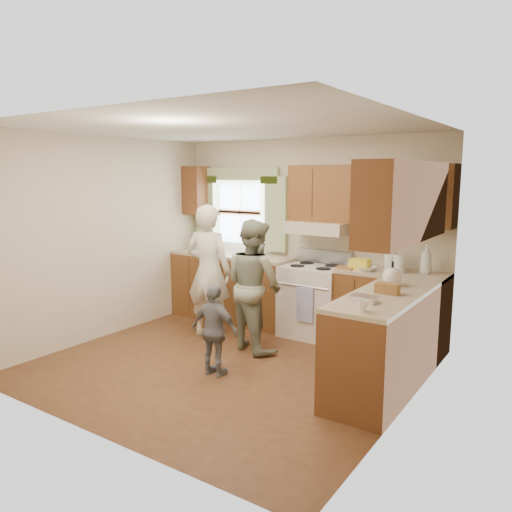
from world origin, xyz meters
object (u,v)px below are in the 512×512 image
Objects in this scene: woman_right at (254,285)px; child at (215,330)px; stove at (314,300)px; woman_left at (209,272)px.

child is (0.11, -0.87, -0.30)m from woman_right.
woman_right reaches higher than child.
stove is 0.64× the size of woman_left.
child is at bearing 117.42° from woman_right.
woman_right reaches higher than stove.
woman_right is 0.93m from child.
child is at bearing 123.16° from woman_left.
child is (-0.25, -1.71, 0.01)m from stove.
child is at bearing -98.24° from stove.
woman_left is at bearing 15.42° from woman_right.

